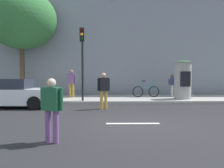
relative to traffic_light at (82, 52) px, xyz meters
name	(u,v)px	position (x,y,z in m)	size (l,w,h in m)	color
ground_plane	(133,124)	(2.30, -5.24, -2.91)	(80.00, 80.00, 0.00)	#232326
sidewalk_curb	(121,99)	(2.30, 1.76, -2.83)	(36.00, 4.00, 0.15)	#9E9B93
lane_markings	(133,123)	(2.30, -5.24, -2.90)	(25.80, 0.16, 0.01)	silver
building_backdrop	(118,40)	(2.30, 6.76, 1.69)	(36.00, 5.00, 9.18)	gray
traffic_light	(82,52)	(0.00, 0.00, 0.00)	(0.24, 0.45, 4.08)	black
poster_column	(183,79)	(6.01, 1.03, -1.53)	(1.12, 1.12, 2.42)	#9E9B93
street_tree	(21,20)	(-4.51, 3.07, 2.50)	(4.78, 4.78, 7.30)	#4C3826
pedestrian_with_backpack	(104,88)	(1.25, -2.04, -1.89)	(0.58, 0.41, 1.72)	#B78C33
pedestrian_with_bag	(52,105)	(0.11, -7.35, -1.99)	(0.60, 0.42, 1.57)	#724C84
pedestrian_in_dark_shirt	(72,81)	(-0.93, 2.01, -1.68)	(0.60, 0.50, 1.79)	#B78C33
pedestrian_in_light_jacket	(172,83)	(5.78, 2.60, -1.86)	(0.48, 0.63, 1.51)	silver
bicycle_leaning	(146,91)	(3.93, 2.07, -2.37)	(1.77, 0.10, 1.09)	black
parked_car_red	(11,93)	(-3.42, -1.38, -2.21)	(4.06, 1.96, 1.44)	silver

